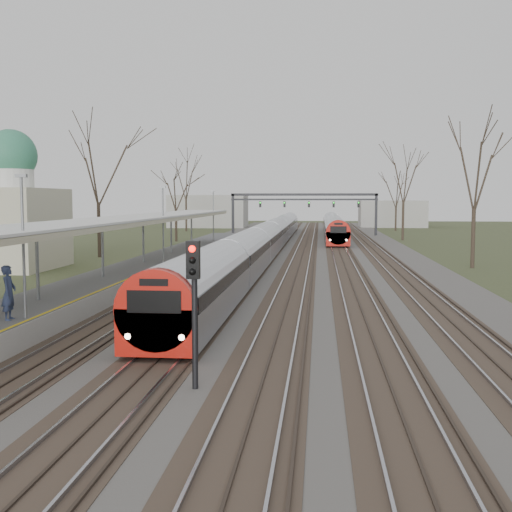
{
  "coord_description": "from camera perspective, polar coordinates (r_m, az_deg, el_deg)",
  "views": [
    {
      "loc": [
        2.55,
        -7.29,
        5.18
      ],
      "look_at": [
        -1.02,
        28.6,
        2.0
      ],
      "focal_mm": 45.0,
      "sensor_mm": 36.0,
      "label": 1
    }
  ],
  "objects": [
    {
      "name": "platform",
      "position": [
        46.51,
        -8.79,
        -0.8
      ],
      "size": [
        3.5,
        69.0,
        1.0
      ],
      "primitive_type": "cube",
      "color": "#9E9B93",
      "rests_on": "ground"
    },
    {
      "name": "canopy",
      "position": [
        41.93,
        -10.4,
        3.25
      ],
      "size": [
        4.1,
        50.0,
        3.11
      ],
      "color": "slate",
      "rests_on": "platform"
    },
    {
      "name": "track_bed",
      "position": [
        62.54,
        3.57,
        0.33
      ],
      "size": [
        24.0,
        160.0,
        0.22
      ],
      "color": "#474442",
      "rests_on": "ground"
    },
    {
      "name": "tree_east_far",
      "position": [
        50.65,
        18.9,
        7.15
      ],
      "size": [
        5.0,
        5.0,
        10.3
      ],
      "color": "#2D231C",
      "rests_on": "ground"
    },
    {
      "name": "passenger",
      "position": [
        23.76,
        -21.12,
        -3.08
      ],
      "size": [
        0.56,
        0.76,
        1.92
      ],
      "primitive_type": "imported",
      "rotation": [
        0.0,
        0.0,
        1.72
      ],
      "color": "navy",
      "rests_on": "platform"
    },
    {
      "name": "train_near",
      "position": [
        64.29,
        1.17,
        1.74
      ],
      "size": [
        2.62,
        90.21,
        3.05
      ],
      "color": "#A3A5AD",
      "rests_on": "ground"
    },
    {
      "name": "tree_west_far",
      "position": [
        58.72,
        -13.9,
        7.66
      ],
      "size": [
        5.5,
        5.5,
        11.33
      ],
      "color": "#2D231C",
      "rests_on": "ground"
    },
    {
      "name": "train_far",
      "position": [
        90.08,
        6.93,
        2.65
      ],
      "size": [
        2.62,
        45.21,
        3.05
      ],
      "color": "#A3A5AD",
      "rests_on": "ground"
    },
    {
      "name": "signal_post",
      "position": [
        17.07,
        -5.53,
        -3.25
      ],
      "size": [
        0.35,
        0.45,
        4.1
      ],
      "color": "black",
      "rests_on": "ground"
    },
    {
      "name": "signal_gantry",
      "position": [
        92.31,
        4.3,
        4.85
      ],
      "size": [
        21.0,
        0.59,
        6.08
      ],
      "color": "black",
      "rests_on": "ground"
    }
  ]
}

